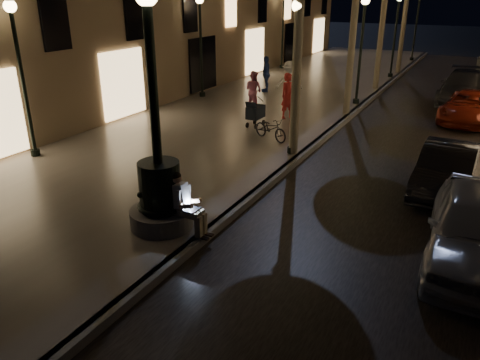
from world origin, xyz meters
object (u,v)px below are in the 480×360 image
Objects in this scene: car_second at (446,169)px; bicycle at (271,128)px; car_rear at (464,87)px; lamp_curb_b at (362,35)px; seated_man_laptop at (184,201)px; lamp_left_c at (283,20)px; lamp_left_a at (19,58)px; car_front at (477,228)px; lamp_curb_c at (396,24)px; lamp_curb_d at (417,17)px; pedestrian_white at (289,82)px; pedestrian_blue at (266,74)px; stroller at (255,112)px; pedestrian_pink at (254,90)px; car_third at (471,107)px; pedestrian_red at (288,96)px; fountain_lamppost at (160,184)px; lamp_left_b at (200,32)px; lamp_curb_a at (296,56)px.

bicycle is at bearing 167.78° from car_second.
lamp_curb_b is at bearing -140.77° from car_rear.
lamp_left_c is at bearing 107.68° from seated_man_laptop.
lamp_left_a is 1.09× the size of car_front.
lamp_curb_c is 1.00× the size of lamp_curb_d.
car_second is at bearing 110.92° from pedestrian_white.
pedestrian_white is at bearing 17.33° from pedestrian_blue.
car_second is (11.73, 3.49, -2.60)m from lamp_left_a.
pedestrian_blue reaches higher than stroller.
pedestrian_pink is (-1.31, 2.51, 0.27)m from stroller.
seated_man_laptop is 14.54m from car_third.
car_rear is 3.07× the size of pedestrian_pink.
pedestrian_red is at bearing 172.72° from pedestrian_pink.
bicycle is (1.21, -1.28, -0.16)m from stroller.
fountain_lamppost is 7.68m from car_second.
lamp_curb_b is 16.00m from lamp_curb_d.
lamp_left_b is at bearing -164.27° from lamp_curb_b.
lamp_curb_c is (0.00, 16.00, 0.00)m from lamp_curb_a.
lamp_curb_d is 28.73m from car_front.
lamp_curb_c is 1.00× the size of lamp_left_c.
stroller is 0.73× the size of bicycle.
fountain_lamppost is 2.84× the size of pedestrian_red.
car_front reaches higher than stroller.
pedestrian_blue is at bearing 127.39° from car_front.
lamp_curb_c is 17.34m from car_second.
car_rear is (11.40, 15.38, -2.49)m from lamp_left_a.
lamp_curb_a reaches higher than bicycle.
lamp_left_b reaches higher than pedestrian_white.
lamp_curb_b is at bearing 112.57° from car_front.
pedestrian_white is (-8.33, 10.80, 0.39)m from car_front.
seated_man_laptop is 0.31× the size of car_third.
pedestrian_blue is at bearing 173.46° from lamp_curb_b.
lamp_left_a is 2.54× the size of pedestrian_white.
lamp_curb_d is 2.63× the size of pedestrian_red.
car_second is at bearing -20.13° from stroller.
pedestrian_red reaches higher than pedestrian_blue.
lamp_curb_c is 4.26× the size of stroller.
lamp_curb_a is 9.30m from lamp_left_b.
lamp_curb_b is 5.48m from car_third.
lamp_left_c reaches higher than pedestrian_red.
fountain_lamppost reaches higher than lamp_curb_a.
pedestrian_blue is at bearing 108.09° from seated_man_laptop.
seated_man_laptop is 0.72× the size of pedestrian_white.
pedestrian_red reaches higher than car_rear.
fountain_lamppost reaches higher than stroller.
lamp_left_b is at bearing 139.80° from lamp_curb_a.
stroller is 6.75m from pedestrian_blue.
car_third is at bearing -27.78° from pedestrian_red.
seated_man_laptop is 0.36× the size of car_second.
lamp_curb_a is 1.09× the size of car_front.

